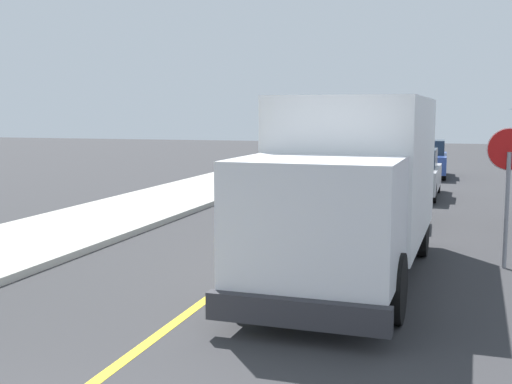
{
  "coord_description": "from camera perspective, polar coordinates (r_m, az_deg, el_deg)",
  "views": [
    {
      "loc": [
        3.71,
        -4.17,
        2.94
      ],
      "look_at": [
        -0.0,
        7.8,
        1.4
      ],
      "focal_mm": 45.82,
      "sensor_mm": 36.0,
      "label": 1
    }
  ],
  "objects": [
    {
      "name": "parked_car_near",
      "position": [
        17.68,
        10.46,
        -0.1
      ],
      "size": [
        1.93,
        4.45,
        1.67
      ],
      "color": "#4C564C",
      "rests_on": "ground"
    },
    {
      "name": "parked_car_mid",
      "position": [
        23.42,
        13.48,
        1.54
      ],
      "size": [
        1.87,
        4.43,
        1.67
      ],
      "color": "#B7B7BC",
      "rests_on": "ground"
    },
    {
      "name": "stop_sign",
      "position": [
        13.04,
        21.17,
        1.76
      ],
      "size": [
        0.8,
        0.1,
        2.65
      ],
      "color": "gray",
      "rests_on": "ground"
    },
    {
      "name": "centre_line_yellow",
      "position": [
        14.94,
        2.52,
        -4.34
      ],
      "size": [
        0.16,
        56.0,
        0.01
      ],
      "primitive_type": "cube",
      "color": "gold",
      "rests_on": "ground"
    },
    {
      "name": "parked_car_far",
      "position": [
        30.77,
        14.62,
        2.77
      ],
      "size": [
        1.88,
        4.43,
        1.67
      ],
      "color": "#2D4793",
      "rests_on": "ground"
    },
    {
      "name": "box_truck",
      "position": [
        11.81,
        8.48,
        1.22
      ],
      "size": [
        2.58,
        7.24,
        3.2
      ],
      "color": "white",
      "rests_on": "ground"
    }
  ]
}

